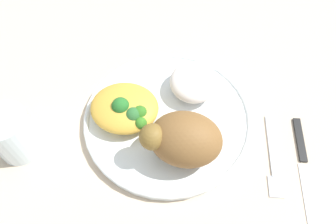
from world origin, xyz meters
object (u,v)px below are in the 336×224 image
at_px(plate, 168,118).
at_px(mac_cheese_with_broccoli, 125,108).
at_px(fork, 273,159).
at_px(water_glass, 12,134).
at_px(knife, 304,163).
at_px(roasted_chicken, 183,139).
at_px(rice_pile, 194,82).

relative_size(plate, mac_cheese_with_broccoli, 2.53).
bearing_deg(fork, mac_cheese_with_broccoli, -7.63).
height_order(plate, water_glass, water_glass).
bearing_deg(water_glass, plate, -158.57).
distance_m(knife, water_glass, 0.45).
distance_m(plate, knife, 0.23).
distance_m(roasted_chicken, mac_cheese_with_broccoli, 0.12).
distance_m(mac_cheese_with_broccoli, fork, 0.25).
bearing_deg(plate, water_glass, 21.43).
relative_size(fork, knife, 0.75).
xyz_separation_m(roasted_chicken, knife, (-0.19, -0.02, -0.06)).
bearing_deg(rice_pile, plate, 60.92).
height_order(roasted_chicken, water_glass, roasted_chicken).
xyz_separation_m(roasted_chicken, mac_cheese_with_broccoli, (0.10, -0.05, -0.02)).
relative_size(roasted_chicken, rice_pile, 1.38).
xyz_separation_m(fork, water_glass, (0.40, 0.05, 0.04)).
bearing_deg(fork, roasted_chicken, 7.27).
distance_m(rice_pile, mac_cheese_with_broccoli, 0.13).
bearing_deg(knife, fork, 2.06).
relative_size(rice_pile, water_glass, 1.04).
bearing_deg(knife, water_glass, 5.94).
height_order(roasted_chicken, rice_pile, roasted_chicken).
bearing_deg(knife, plate, -10.51).
bearing_deg(mac_cheese_with_broccoli, rice_pile, -144.70).
bearing_deg(roasted_chicken, rice_pile, -90.64).
xyz_separation_m(roasted_chicken, rice_pile, (-0.00, -0.12, -0.02)).
xyz_separation_m(plate, roasted_chicken, (-0.03, 0.06, 0.05)).
distance_m(plate, water_glass, 0.24).
height_order(plate, roasted_chicken, roasted_chicken).
xyz_separation_m(mac_cheese_with_broccoli, water_glass, (0.16, 0.08, 0.00)).
bearing_deg(water_glass, rice_pile, -149.95).
bearing_deg(rice_pile, fork, 143.38).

